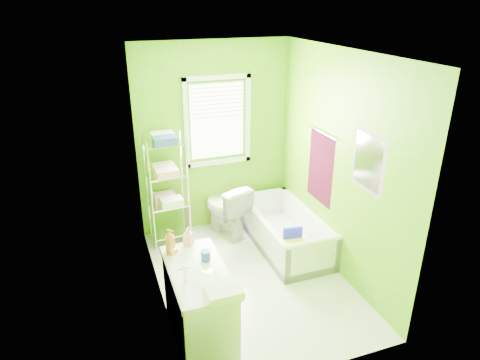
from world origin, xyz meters
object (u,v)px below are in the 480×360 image
object	(u,v)px
bathtub	(285,236)
toilet	(226,209)
vanity	(199,301)
wire_shelf_unit	(167,179)

from	to	relation	value
bathtub	toilet	distance (m)	0.91
toilet	vanity	bearing A→B (deg)	46.94
bathtub	wire_shelf_unit	world-z (taller)	wire_shelf_unit
bathtub	toilet	xyz separation A→B (m)	(-0.63, 0.61, 0.22)
toilet	vanity	xyz separation A→B (m)	(-0.85, -1.82, 0.03)
bathtub	wire_shelf_unit	distance (m)	1.72
bathtub	toilet	size ratio (longest dim) A/B	2.06
bathtub	vanity	size ratio (longest dim) A/B	1.46
wire_shelf_unit	toilet	bearing A→B (deg)	-3.27
toilet	vanity	world-z (taller)	vanity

